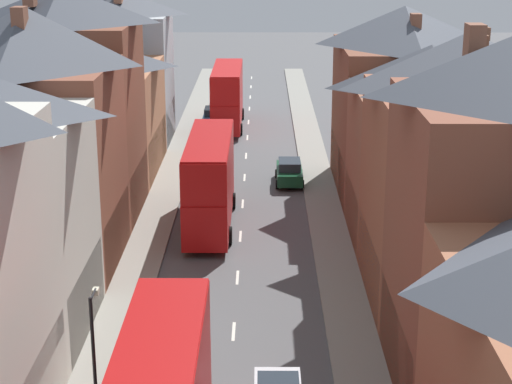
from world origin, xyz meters
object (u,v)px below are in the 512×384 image
Objects in this scene: car_near_silver at (289,172)px; car_parked_left_b at (213,116)px; street_lamp at (95,359)px; double_decker_bus_lead at (210,180)px; car_parked_right_a at (208,138)px; double_decker_bus_mid_street at (227,96)px.

car_near_silver is 19.18m from car_parked_left_b.
street_lamp is (-7.35, -31.10, 2.39)m from car_near_silver.
double_decker_bus_lead is 2.42× the size of car_parked_left_b.
car_parked_left_b is at bearing 90.00° from car_parked_right_a.
double_decker_bus_mid_street reaches higher than car_near_silver.
car_parked_left_b is (-1.29, 26.91, -2.00)m from double_decker_bus_lead.
street_lamp reaches higher than car_parked_right_a.
double_decker_bus_lead is at bearing -86.07° from car_parked_right_a.
car_near_silver is (4.91, 8.76, -1.97)m from double_decker_bus_lead.
street_lamp is at bearing -91.34° from car_parked_left_b.
car_parked_left_b is at bearing 88.66° from street_lamp.
car_parked_left_b is at bearing 150.17° from double_decker_bus_mid_street.
double_decker_bus_lead is 1.00× the size of double_decker_bus_mid_street.
car_parked_right_a is at bearing -90.00° from car_parked_left_b.
double_decker_bus_lead reaches higher than car_parked_left_b.
double_decker_bus_lead reaches higher than car_near_silver.
car_near_silver is 0.95× the size of car_parked_left_b.
double_decker_bus_lead and double_decker_bus_mid_street have the same top height.
street_lamp is at bearing -91.60° from car_parked_right_a.
car_parked_left_b reaches higher than car_parked_right_a.
double_decker_bus_mid_street is 2.42× the size of car_parked_left_b.
double_decker_bus_mid_street is 2.50m from car_parked_left_b.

